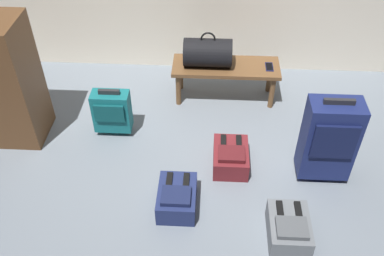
{
  "coord_description": "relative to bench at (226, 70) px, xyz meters",
  "views": [
    {
      "loc": [
        0.14,
        -2.38,
        2.57
      ],
      "look_at": [
        0.0,
        0.25,
        0.25
      ],
      "focal_mm": 40.15,
      "sensor_mm": 36.0,
      "label": 1
    }
  ],
  "objects": [
    {
      "name": "backpack_maroon",
      "position": [
        0.05,
        -0.93,
        -0.22
      ],
      "size": [
        0.28,
        0.38,
        0.21
      ],
      "color": "maroon",
      "rests_on": "ground"
    },
    {
      "name": "cell_phone",
      "position": [
        0.4,
        -0.01,
        0.06
      ],
      "size": [
        0.07,
        0.14,
        0.01
      ],
      "color": "#191E4C",
      "rests_on": "bench"
    },
    {
      "name": "backpack_grey",
      "position": [
        0.44,
        -1.6,
        -0.22
      ],
      "size": [
        0.28,
        0.38,
        0.21
      ],
      "color": "slate",
      "rests_on": "ground"
    },
    {
      "name": "duffel_bag_black",
      "position": [
        -0.17,
        -0.0,
        0.19
      ],
      "size": [
        0.44,
        0.26,
        0.34
      ],
      "color": "black",
      "rests_on": "bench"
    },
    {
      "name": "bench",
      "position": [
        0.0,
        0.0,
        0.0
      ],
      "size": [
        1.0,
        0.36,
        0.37
      ],
      "color": "brown",
      "rests_on": "ground"
    },
    {
      "name": "side_cabinet",
      "position": [
        -1.85,
        -0.62,
        0.24
      ],
      "size": [
        0.56,
        0.44,
        1.1
      ],
      "color": "brown",
      "rests_on": "ground"
    },
    {
      "name": "ground_plane",
      "position": [
        -0.28,
        -1.02,
        -0.31
      ],
      "size": [
        6.6,
        6.6,
        0.0
      ],
      "primitive_type": "plane",
      "color": "slate"
    },
    {
      "name": "backpack_navy",
      "position": [
        -0.36,
        -1.37,
        -0.22
      ],
      "size": [
        0.28,
        0.38,
        0.21
      ],
      "color": "navy",
      "rests_on": "ground"
    },
    {
      "name": "suitcase_upright_navy",
      "position": [
        0.76,
        -0.99,
        0.07
      ],
      "size": [
        0.39,
        0.25,
        0.76
      ],
      "color": "navy",
      "rests_on": "ground"
    },
    {
      "name": "suitcase_small_teal",
      "position": [
        -0.98,
        -0.57,
        -0.07
      ],
      "size": [
        0.32,
        0.19,
        0.46
      ],
      "color": "#14666B",
      "rests_on": "ground"
    }
  ]
}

